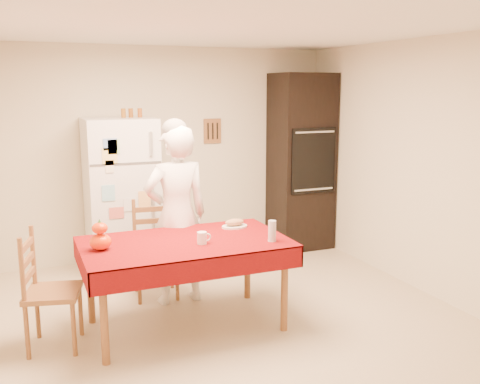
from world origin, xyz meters
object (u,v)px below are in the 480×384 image
wine_glass (272,231)px  bread_plate (235,227)px  coffee_mug (202,238)px  dining_table (185,249)px  chair_left (44,286)px  chair_far (155,244)px  seated_woman (177,216)px  oven_cabinet (301,162)px  pumpkin_lower (101,242)px  refrigerator (122,195)px

wine_glass → bread_plate: 0.55m
wine_glass → coffee_mug: bearing=165.2°
dining_table → chair_left: (-1.12, 0.06, -0.18)m
bread_plate → chair_far: bearing=135.8°
chair_far → coffee_mug: 1.04m
chair_far → bread_plate: 0.89m
seated_woman → coffee_mug: seated_woman is taller
oven_cabinet → pumpkin_lower: 3.27m
oven_cabinet → pumpkin_lower: size_ratio=12.81×
bread_plate → refrigerator: bearing=117.3°
chair_left → oven_cabinet: bearing=-48.0°
pumpkin_lower → coffee_mug: bearing=-11.0°
refrigerator → wine_glass: (0.88, -2.00, -0.00)m
chair_left → coffee_mug: 1.28m
seated_woman → refrigerator: bearing=-77.8°
coffee_mug → chair_far: bearing=99.7°
dining_table → bread_plate: bread_plate is taller
coffee_mug → pumpkin_lower: bearing=169.0°
dining_table → wine_glass: (0.67, -0.29, 0.16)m
chair_left → dining_table: bearing=-79.0°
chair_far → pumpkin_lower: bearing=-120.4°
bread_plate → dining_table: bearing=-155.8°
oven_cabinet → dining_table: bearing=-139.7°
chair_far → wine_glass: chair_far is taller
oven_cabinet → chair_far: size_ratio=2.32×
refrigerator → chair_far: bearing=-80.4°
coffee_mug → oven_cabinet: bearing=43.9°
seated_woman → dining_table: bearing=78.0°
oven_cabinet → coffee_mug: oven_cabinet is taller
chair_far → seated_woman: 0.46m
dining_table → seated_woman: seated_woman is taller
seated_woman → wine_glass: (0.58, -0.85, 0.01)m
oven_cabinet → chair_far: bearing=-156.7°
coffee_mug → dining_table: bearing=127.9°
refrigerator → pumpkin_lower: (-0.48, -1.69, -0.02)m
dining_table → coffee_mug: 0.21m
coffee_mug → bread_plate: 0.59m
refrigerator → coffee_mug: refrigerator is taller
chair_left → wine_glass: (1.79, -0.35, 0.34)m
refrigerator → oven_cabinet: (2.28, 0.05, 0.25)m
chair_left → pumpkin_lower: bearing=-81.4°
chair_left → seated_woman: (1.22, 0.51, 0.34)m
refrigerator → seated_woman: 1.18m
chair_far → pumpkin_lower: chair_far is taller
oven_cabinet → coffee_mug: 2.74m
dining_table → chair_left: size_ratio=1.79×
wine_glass → bread_plate: size_ratio=0.73×
pumpkin_lower → bread_plate: pumpkin_lower is taller
oven_cabinet → chair_far: oven_cabinet is taller
refrigerator → wine_glass: bearing=-66.2°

